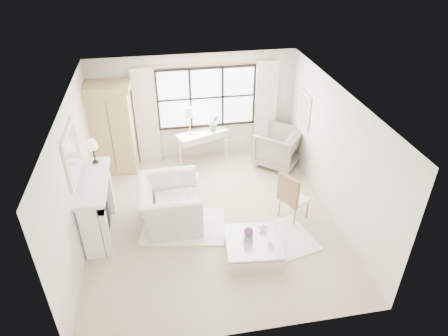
{
  "coord_description": "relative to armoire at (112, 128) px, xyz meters",
  "views": [
    {
      "loc": [
        -0.9,
        -6.44,
        5.37
      ],
      "look_at": [
        0.28,
        0.2,
        1.12
      ],
      "focal_mm": 32.0,
      "sensor_mm": 36.0,
      "label": 1
    }
  ],
  "objects": [
    {
      "name": "floor",
      "position": [
        2.03,
        -2.37,
        -1.14
      ],
      "size": [
        5.5,
        5.5,
        0.0
      ],
      "primitive_type": "plane",
      "color": "tan",
      "rests_on": "ground"
    },
    {
      "name": "ceiling",
      "position": [
        2.03,
        -2.37,
        1.56
      ],
      "size": [
        5.5,
        5.5,
        0.0
      ],
      "primitive_type": "plane",
      "rotation": [
        3.14,
        0.0,
        0.0
      ],
      "color": "white",
      "rests_on": "ground"
    },
    {
      "name": "wall_back",
      "position": [
        2.03,
        0.38,
        0.21
      ],
      "size": [
        5.0,
        0.0,
        5.0
      ],
      "primitive_type": "plane",
      "rotation": [
        1.57,
        0.0,
        0.0
      ],
      "color": "beige",
      "rests_on": "ground"
    },
    {
      "name": "wall_front",
      "position": [
        2.03,
        -5.12,
        0.21
      ],
      "size": [
        5.0,
        0.0,
        5.0
      ],
      "primitive_type": "plane",
      "rotation": [
        -1.57,
        0.0,
        0.0
      ],
      "color": "white",
      "rests_on": "ground"
    },
    {
      "name": "wall_left",
      "position": [
        -0.47,
        -2.37,
        0.21
      ],
      "size": [
        0.0,
        5.5,
        5.5
      ],
      "primitive_type": "plane",
      "rotation": [
        1.57,
        0.0,
        1.57
      ],
      "color": "beige",
      "rests_on": "ground"
    },
    {
      "name": "wall_right",
      "position": [
        4.53,
        -2.37,
        0.21
      ],
      "size": [
        0.0,
        5.5,
        5.5
      ],
      "primitive_type": "plane",
      "rotation": [
        1.57,
        0.0,
        -1.57
      ],
      "color": "beige",
      "rests_on": "ground"
    },
    {
      "name": "window_pane",
      "position": [
        2.33,
        0.36,
        0.46
      ],
      "size": [
        2.4,
        0.02,
        1.5
      ],
      "primitive_type": "cube",
      "color": "white",
      "rests_on": "wall_back"
    },
    {
      "name": "window_frame",
      "position": [
        2.33,
        0.35,
        0.46
      ],
      "size": [
        2.5,
        0.04,
        1.5
      ],
      "primitive_type": null,
      "color": "black",
      "rests_on": "wall_back"
    },
    {
      "name": "curtain_rod",
      "position": [
        2.33,
        0.3,
        1.33
      ],
      "size": [
        3.3,
        0.04,
        0.04
      ],
      "primitive_type": "cylinder",
      "rotation": [
        0.0,
        1.57,
        0.0
      ],
      "color": "#B3873E",
      "rests_on": "wall_back"
    },
    {
      "name": "curtain_left",
      "position": [
        0.83,
        0.28,
        0.1
      ],
      "size": [
        0.55,
        0.1,
        2.47
      ],
      "primitive_type": "cube",
      "color": "beige",
      "rests_on": "ground"
    },
    {
      "name": "curtain_right",
      "position": [
        3.83,
        0.28,
        0.1
      ],
      "size": [
        0.55,
        0.1,
        2.47
      ],
      "primitive_type": "cube",
      "color": "beige",
      "rests_on": "ground"
    },
    {
      "name": "fireplace",
      "position": [
        -0.24,
        -2.37,
        -0.49
      ],
      "size": [
        0.58,
        1.66,
        1.26
      ],
      "color": "silver",
      "rests_on": "ground"
    },
    {
      "name": "mirror_frame",
      "position": [
        -0.44,
        -2.37,
        0.7
      ],
      "size": [
        0.05,
        1.15,
        0.95
      ],
      "primitive_type": "cube",
      "color": "white",
      "rests_on": "wall_left"
    },
    {
      "name": "mirror_glass",
      "position": [
        -0.41,
        -2.37,
        0.7
      ],
      "size": [
        0.02,
        1.0,
        0.8
      ],
      "primitive_type": "cube",
      "color": "silver",
      "rests_on": "wall_left"
    },
    {
      "name": "art_frame",
      "position": [
        4.5,
        -0.67,
        0.41
      ],
      "size": [
        0.04,
        0.62,
        0.82
      ],
      "primitive_type": "cube",
      "color": "white",
      "rests_on": "wall_right"
    },
    {
      "name": "art_canvas",
      "position": [
        4.48,
        -0.67,
        0.41
      ],
      "size": [
        0.01,
        0.52,
        0.72
      ],
      "primitive_type": "cube",
      "color": "#B6A48D",
      "rests_on": "wall_right"
    },
    {
      "name": "mantel_lamp",
      "position": [
        -0.19,
        -1.75,
        0.51
      ],
      "size": [
        0.22,
        0.22,
        0.51
      ],
      "color": "black",
      "rests_on": "fireplace"
    },
    {
      "name": "armoire",
      "position": [
        0.0,
        0.0,
        0.0
      ],
      "size": [
        1.18,
        0.79,
        2.24
      ],
      "rotation": [
        0.0,
        0.0,
        -0.08
      ],
      "color": "tan",
      "rests_on": "floor"
    },
    {
      "name": "console_table",
      "position": [
        2.17,
        0.08,
        -0.74
      ],
      "size": [
        1.37,
        0.89,
        0.8
      ],
      "rotation": [
        0.0,
        0.0,
        0.37
      ],
      "color": "silver",
      "rests_on": "floor"
    },
    {
      "name": "console_lamp",
      "position": [
        1.86,
        0.08,
        0.22
      ],
      "size": [
        0.28,
        0.28,
        0.69
      ],
      "color": "#BF8E42",
      "rests_on": "console_table"
    },
    {
      "name": "orchid_plant",
      "position": [
        2.47,
        0.1,
        -0.12
      ],
      "size": [
        0.25,
        0.21,
        0.43
      ],
      "primitive_type": "imported",
      "rotation": [
        0.0,
        0.0,
        0.08
      ],
      "color": "#586E49",
      "rests_on": "console_table"
    },
    {
      "name": "side_table",
      "position": [
        1.68,
        -1.37,
        -0.81
      ],
      "size": [
        0.4,
        0.4,
        0.51
      ],
      "color": "silver",
      "rests_on": "floor"
    },
    {
      "name": "rug_left",
      "position": [
        1.42,
        -2.5,
        -1.13
      ],
      "size": [
        1.83,
        1.44,
        0.03
      ],
      "primitive_type": "cube",
      "rotation": [
        0.0,
        0.0,
        -0.18
      ],
      "color": "white",
      "rests_on": "floor"
    },
    {
      "name": "rug_right",
      "position": [
        3.1,
        -3.27,
        -1.13
      ],
      "size": [
        1.74,
        1.46,
        0.03
      ],
      "primitive_type": "cube",
      "rotation": [
        0.0,
        0.0,
        0.25
      ],
      "color": "white",
      "rests_on": "floor"
    },
    {
      "name": "club_armchair",
      "position": [
        1.18,
        -2.28,
        -0.69
      ],
      "size": [
        1.22,
        1.39,
        0.9
      ],
      "primitive_type": "imported",
      "rotation": [
        0.0,
        0.0,
        1.56
      ],
      "color": "beige",
      "rests_on": "floor"
    },
    {
      "name": "wingback_chair",
      "position": [
        4.01,
        -0.43,
        -0.67
      ],
      "size": [
        1.44,
        1.44,
        0.94
      ],
      "primitive_type": "imported",
      "rotation": [
        0.0,
        0.0,
        -2.27
      ],
      "color": "gray",
      "rests_on": "floor"
    },
    {
      "name": "french_chair",
      "position": [
        3.7,
        -2.58,
        -0.83
      ],
      "size": [
        0.66,
        0.66,
        1.08
      ],
      "rotation": [
        0.0,
        0.0,
        2.09
      ],
      "color": "#9A6E40",
      "rests_on": "floor"
    },
    {
      "name": "coffee_table",
      "position": [
        2.61,
        -3.55,
        -0.96
      ],
      "size": [
        1.09,
        1.09,
        0.38
      ],
      "rotation": [
        0.0,
        0.0,
        -0.1
      ],
      "color": "silver",
      "rests_on": "floor"
    },
    {
      "name": "planter_box",
      "position": [
        2.52,
        -3.53,
        -0.7
      ],
      "size": [
        0.21,
        0.21,
        0.13
      ],
      "primitive_type": "cube",
      "rotation": [
        0.0,
        0.0,
        -0.27
      ],
      "color": "gray",
      "rests_on": "coffee_table"
    },
    {
      "name": "planter_flowers",
      "position": [
        2.52,
        -3.53,
        -0.55
      ],
      "size": [
        0.17,
        0.17,
        0.17
      ],
      "primitive_type": "sphere",
      "color": "#5F317A",
      "rests_on": "planter_box"
    },
    {
      "name": "pillar_candle",
      "position": [
        2.88,
        -3.75,
        -0.7
      ],
      "size": [
        0.09,
        0.09,
        0.12
      ],
      "primitive_type": "cylinder",
      "color": "white",
      "rests_on": "coffee_table"
    },
    {
      "name": "coffee_vase",
      "position": [
        2.86,
        -3.32,
        -0.68
      ],
      "size": [
        0.19,
        0.19,
        0.17
      ],
      "primitive_type": "imported",
      "rotation": [
        0.0,
        0.0,
        0.22
      ],
      "color": "silver",
      "rests_on": "coffee_table"
    }
  ]
}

